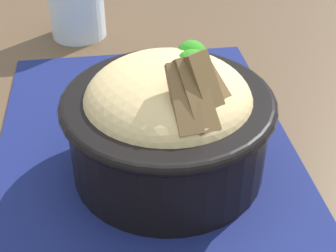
# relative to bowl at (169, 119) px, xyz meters

# --- Properties ---
(table) EXTENTS (1.25, 0.89, 0.71)m
(table) POSITION_rel_bowl_xyz_m (0.02, 0.02, -0.13)
(table) COLOR #4C3826
(table) RESTS_ON ground_plane
(placemat) EXTENTS (0.44, 0.31, 0.00)m
(placemat) POSITION_rel_bowl_xyz_m (0.03, 0.02, -0.06)
(placemat) COLOR #11194C
(placemat) RESTS_ON table
(bowl) EXTENTS (0.20, 0.20, 0.14)m
(bowl) POSITION_rel_bowl_xyz_m (0.00, 0.00, 0.00)
(bowl) COLOR black
(bowl) RESTS_ON placemat
(fork) EXTENTS (0.04, 0.13, 0.00)m
(fork) POSITION_rel_bowl_xyz_m (0.13, 0.04, -0.06)
(fork) COLOR #B4B4B4
(fork) RESTS_ON placemat
(drinking_glass) EXTENTS (0.08, 0.08, 0.11)m
(drinking_glass) POSITION_rel_bowl_xyz_m (0.32, 0.09, -0.01)
(drinking_glass) COLOR silver
(drinking_glass) RESTS_ON table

